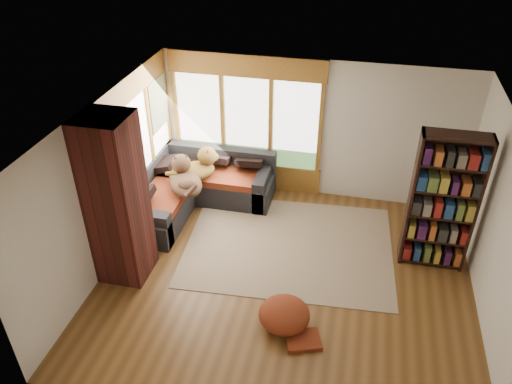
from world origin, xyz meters
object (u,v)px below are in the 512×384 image
at_px(area_rug, 289,245).
at_px(pouf, 284,314).
at_px(brick_chimney, 117,201).
at_px(bookshelf, 443,203).
at_px(dog_brindle, 185,179).
at_px(dog_tan, 196,167).
at_px(sectional_sofa, 197,188).

distance_m(area_rug, pouf, 1.71).
relative_size(brick_chimney, area_rug, 0.78).
xyz_separation_m(bookshelf, dog_brindle, (-4.13, 0.33, -0.34)).
distance_m(bookshelf, dog_tan, 4.15).
xyz_separation_m(sectional_sofa, pouf, (2.09, -2.59, -0.10)).
bearing_deg(dog_tan, sectional_sofa, 67.89).
xyz_separation_m(brick_chimney, pouf, (2.53, -0.55, -1.10)).
bearing_deg(dog_brindle, pouf, -166.54).
bearing_deg(pouf, area_rug, 97.26).
relative_size(area_rug, dog_tan, 3.39).
xyz_separation_m(brick_chimney, bookshelf, (4.54, 1.24, -0.18)).
distance_m(pouf, dog_tan, 3.30).
xyz_separation_m(brick_chimney, dog_brindle, (0.41, 1.58, -0.53)).
height_order(brick_chimney, pouf, brick_chimney).
xyz_separation_m(sectional_sofa, bookshelf, (4.09, -0.80, 0.81)).
relative_size(sectional_sofa, bookshelf, 0.99).
relative_size(bookshelf, pouf, 3.22).
distance_m(sectional_sofa, area_rug, 2.10).
height_order(sectional_sofa, pouf, sectional_sofa).
relative_size(pouf, dog_tan, 0.70).
relative_size(sectional_sofa, dog_brindle, 2.24).
bearing_deg(area_rug, bookshelf, 2.58).
distance_m(brick_chimney, sectional_sofa, 2.32).
height_order(brick_chimney, dog_brindle, brick_chimney).
bearing_deg(dog_tan, bookshelf, -51.41).
bearing_deg(pouf, bookshelf, 41.73).
bearing_deg(dog_tan, pouf, -91.98).
xyz_separation_m(bookshelf, pouf, (-2.01, -1.79, -0.92)).
bearing_deg(dog_tan, dog_brindle, -140.68).
bearing_deg(sectional_sofa, pouf, -55.54).
relative_size(sectional_sofa, area_rug, 0.66).
xyz_separation_m(area_rug, pouf, (0.22, -1.69, 0.19)).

